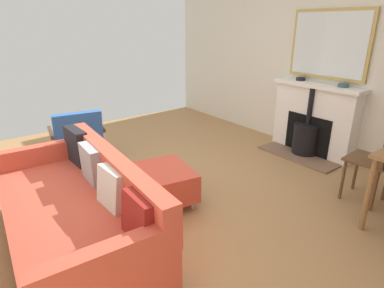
{
  "coord_description": "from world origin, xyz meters",
  "views": [
    {
      "loc": [
        1.49,
        2.75,
        1.79
      ],
      "look_at": [
        -0.46,
        0.16,
        0.56
      ],
      "focal_mm": 29.83,
      "sensor_mm": 36.0,
      "label": 1
    }
  ],
  "objects_px": {
    "sofa": "(77,209)",
    "armchair_accent": "(77,133)",
    "ottoman": "(159,183)",
    "fireplace": "(312,124)",
    "mantel_bowl_far": "(343,85)",
    "dining_chair_near_fireplace": "(379,156)",
    "mantel_bowl_near": "(300,79)"
  },
  "relations": [
    {
      "from": "fireplace",
      "to": "sofa",
      "type": "distance_m",
      "value": 3.38
    },
    {
      "from": "mantel_bowl_near",
      "to": "dining_chair_near_fireplace",
      "type": "distance_m",
      "value": 1.77
    },
    {
      "from": "dining_chair_near_fireplace",
      "to": "sofa",
      "type": "bearing_deg",
      "value": -23.61
    },
    {
      "from": "mantel_bowl_near",
      "to": "sofa",
      "type": "distance_m",
      "value": 3.51
    },
    {
      "from": "sofa",
      "to": "ottoman",
      "type": "distance_m",
      "value": 0.91
    },
    {
      "from": "mantel_bowl_near",
      "to": "dining_chair_near_fireplace",
      "type": "xyz_separation_m",
      "value": [
        0.74,
        1.52,
        -0.51
      ]
    },
    {
      "from": "sofa",
      "to": "armchair_accent",
      "type": "bearing_deg",
      "value": -108.63
    },
    {
      "from": "mantel_bowl_far",
      "to": "dining_chair_near_fireplace",
      "type": "bearing_deg",
      "value": 49.74
    },
    {
      "from": "sofa",
      "to": "armchair_accent",
      "type": "relative_size",
      "value": 2.73
    },
    {
      "from": "mantel_bowl_near",
      "to": "sofa",
      "type": "height_order",
      "value": "mantel_bowl_near"
    },
    {
      "from": "mantel_bowl_near",
      "to": "armchair_accent",
      "type": "distance_m",
      "value": 3.22
    },
    {
      "from": "armchair_accent",
      "to": "dining_chair_near_fireplace",
      "type": "xyz_separation_m",
      "value": [
        -2.08,
        2.93,
        0.12
      ]
    },
    {
      "from": "dining_chair_near_fireplace",
      "to": "mantel_bowl_far",
      "type": "bearing_deg",
      "value": -130.26
    },
    {
      "from": "ottoman",
      "to": "dining_chair_near_fireplace",
      "type": "xyz_separation_m",
      "value": [
        -1.79,
        1.33,
        0.3
      ]
    },
    {
      "from": "ottoman",
      "to": "armchair_accent",
      "type": "relative_size",
      "value": 0.99
    },
    {
      "from": "fireplace",
      "to": "ottoman",
      "type": "xyz_separation_m",
      "value": [
        2.49,
        -0.11,
        -0.21
      ]
    },
    {
      "from": "sofa",
      "to": "ottoman",
      "type": "xyz_separation_m",
      "value": [
        -0.89,
        -0.16,
        -0.1
      ]
    },
    {
      "from": "armchair_accent",
      "to": "mantel_bowl_far",
      "type": "bearing_deg",
      "value": 144.0
    },
    {
      "from": "ottoman",
      "to": "armchair_accent",
      "type": "xyz_separation_m",
      "value": [
        0.3,
        -1.6,
        0.18
      ]
    },
    {
      "from": "mantel_bowl_near",
      "to": "mantel_bowl_far",
      "type": "bearing_deg",
      "value": 90.0
    },
    {
      "from": "mantel_bowl_far",
      "to": "armchair_accent",
      "type": "bearing_deg",
      "value": -36.0
    },
    {
      "from": "mantel_bowl_far",
      "to": "mantel_bowl_near",
      "type": "bearing_deg",
      "value": -90.0
    },
    {
      "from": "ottoman",
      "to": "dining_chair_near_fireplace",
      "type": "relative_size",
      "value": 0.84
    },
    {
      "from": "armchair_accent",
      "to": "fireplace",
      "type": "bearing_deg",
      "value": 148.36
    },
    {
      "from": "mantel_bowl_near",
      "to": "ottoman",
      "type": "height_order",
      "value": "mantel_bowl_near"
    },
    {
      "from": "fireplace",
      "to": "mantel_bowl_far",
      "type": "relative_size",
      "value": 9.16
    },
    {
      "from": "mantel_bowl_near",
      "to": "ottoman",
      "type": "bearing_deg",
      "value": 4.38
    },
    {
      "from": "sofa",
      "to": "dining_chair_near_fireplace",
      "type": "height_order",
      "value": "dining_chair_near_fireplace"
    },
    {
      "from": "ottoman",
      "to": "dining_chair_near_fireplace",
      "type": "bearing_deg",
      "value": 143.39
    },
    {
      "from": "mantel_bowl_far",
      "to": "dining_chair_near_fireplace",
      "type": "xyz_separation_m",
      "value": [
        0.74,
        0.88,
        -0.51
      ]
    },
    {
      "from": "mantel_bowl_far",
      "to": "ottoman",
      "type": "bearing_deg",
      "value": -10.14
    },
    {
      "from": "mantel_bowl_far",
      "to": "armchair_accent",
      "type": "relative_size",
      "value": 0.18
    }
  ]
}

